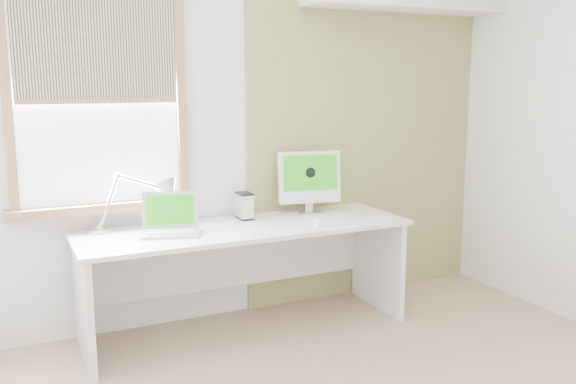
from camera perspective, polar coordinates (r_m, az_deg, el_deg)
room at (r=2.85m, az=9.09°, el=2.54°), size 4.04×3.54×2.64m
accent_wall at (r=4.84m, az=7.24°, el=5.72°), size 2.00×0.02×2.60m
window at (r=4.09m, az=-17.06°, el=7.96°), size 1.20×0.14×1.42m
desk at (r=4.20m, az=-4.22°, el=-5.55°), size 2.20×0.70×0.73m
desk_lamp at (r=4.14m, az=-12.11°, el=-0.44°), size 0.67×0.27×0.37m
laptop at (r=3.97m, az=-10.81°, el=-2.81°), size 0.42×0.37×0.25m
phone_dock at (r=4.30m, az=-4.14°, el=-2.04°), size 0.07×0.07×0.12m
external_drive at (r=4.28m, az=-4.05°, el=-1.28°), size 0.09×0.14×0.18m
imac at (r=4.45m, az=1.99°, el=1.26°), size 0.46×0.19×0.45m
keyboard at (r=4.16m, az=5.12°, el=-2.82°), size 0.41×0.17×0.02m
mouse at (r=4.20m, az=2.76°, el=-2.58°), size 0.08×0.11×0.03m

